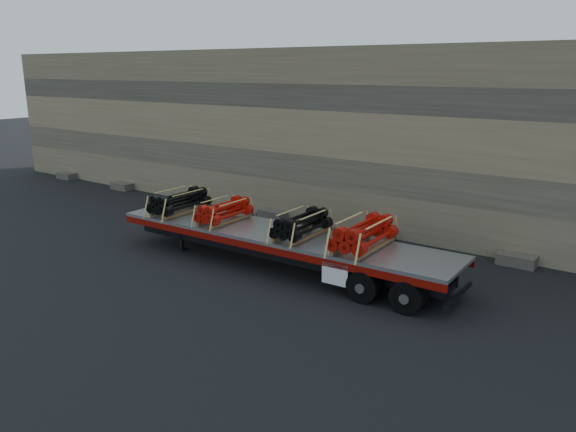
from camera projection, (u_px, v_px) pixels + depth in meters
name	position (u px, v px, depth m)	size (l,w,h in m)	color
ground	(258.00, 262.00, 18.55)	(120.00, 120.00, 0.00)	black
rock_wall	(358.00, 137.00, 22.74)	(44.00, 3.00, 7.00)	#7A6B54
trailer	(278.00, 249.00, 17.92)	(11.77, 2.26, 1.18)	#AAACB1
bundle_front	(180.00, 202.00, 20.03)	(1.08, 2.16, 0.76)	black
bundle_midfront	(224.00, 211.00, 18.90)	(0.98, 1.96, 0.70)	#B71209
bundle_midrear	(302.00, 225.00, 17.19)	(1.03, 2.05, 0.73)	black
bundle_rear	(364.00, 235.00, 16.02)	(1.15, 2.29, 0.81)	#B71209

